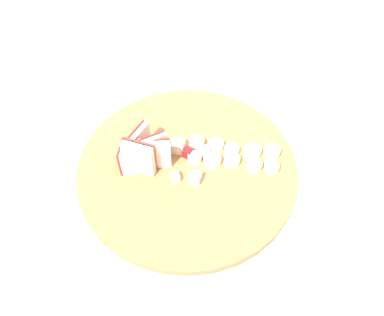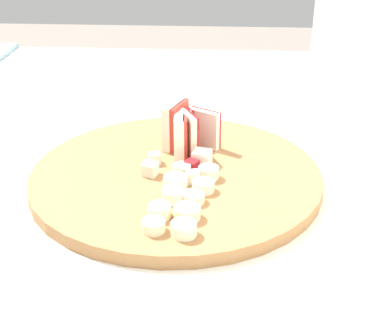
{
  "view_description": "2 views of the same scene",
  "coord_description": "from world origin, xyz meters",
  "px_view_note": "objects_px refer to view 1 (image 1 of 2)",
  "views": [
    {
      "loc": [
        -0.1,
        -0.3,
        1.44
      ],
      "look_at": [
        -0.09,
        0.07,
        0.95
      ],
      "focal_mm": 35.19,
      "sensor_mm": 36.0,
      "label": 1
    },
    {
      "loc": [
        0.54,
        0.13,
        1.26
      ],
      "look_at": [
        -0.1,
        0.09,
        0.94
      ],
      "focal_mm": 53.05,
      "sensor_mm": 36.0,
      "label": 2
    }
  ],
  "objects_px": {
    "cutting_board": "(187,168)",
    "apple_dice_pile": "(187,160)",
    "apple_wedge_fan": "(142,153)",
    "banana_slice_rows": "(234,155)"
  },
  "relations": [
    {
      "from": "apple_wedge_fan",
      "to": "banana_slice_rows",
      "type": "height_order",
      "value": "apple_wedge_fan"
    },
    {
      "from": "cutting_board",
      "to": "banana_slice_rows",
      "type": "bearing_deg",
      "value": 10.56
    },
    {
      "from": "apple_wedge_fan",
      "to": "apple_dice_pile",
      "type": "bearing_deg",
      "value": 0.57
    },
    {
      "from": "apple_dice_pile",
      "to": "banana_slice_rows",
      "type": "relative_size",
      "value": 0.56
    },
    {
      "from": "cutting_board",
      "to": "apple_wedge_fan",
      "type": "relative_size",
      "value": 4.45
    },
    {
      "from": "cutting_board",
      "to": "apple_dice_pile",
      "type": "relative_size",
      "value": 4.2
    },
    {
      "from": "cutting_board",
      "to": "apple_wedge_fan",
      "type": "distance_m",
      "value": 0.08
    },
    {
      "from": "apple_wedge_fan",
      "to": "apple_dice_pile",
      "type": "height_order",
      "value": "apple_wedge_fan"
    },
    {
      "from": "cutting_board",
      "to": "banana_slice_rows",
      "type": "xyz_separation_m",
      "value": [
        0.08,
        0.01,
        0.02
      ]
    },
    {
      "from": "apple_dice_pile",
      "to": "banana_slice_rows",
      "type": "height_order",
      "value": "apple_dice_pile"
    }
  ]
}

